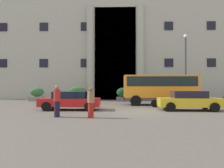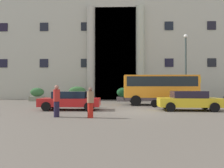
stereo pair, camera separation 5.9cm
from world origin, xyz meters
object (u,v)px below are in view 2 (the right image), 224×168
hedge_planter_far_west (77,94)px  pedestrian_man_crossing (90,103)px  hedge_planter_far_east (37,95)px  lamppost_plaza_centre (186,62)px  parked_compact_extra (70,100)px  pedestrian_man_red_shirt (57,101)px  hedge_planter_entrance_right (123,95)px  scooter_by_planter (84,101)px  parked_hatchback_near (188,100)px  bus_stop_sign (199,87)px  motorcycle_near_kerb (163,102)px  hedge_planter_west (172,96)px  orange_minibus (160,87)px

hedge_planter_far_west → pedestrian_man_crossing: 13.65m
hedge_planter_far_east → lamppost_plaza_centre: bearing=-6.6°
hedge_planter_far_east → pedestrian_man_crossing: (7.84, -12.82, 0.06)m
parked_compact_extra → pedestrian_man_red_shirt: 3.52m
hedge_planter_entrance_right → parked_compact_extra: size_ratio=0.36×
scooter_by_planter → pedestrian_man_red_shirt: bearing=-95.5°
parked_compact_extra → pedestrian_man_red_shirt: size_ratio=2.46×
scooter_by_planter → parked_hatchback_near: bearing=-14.7°
hedge_planter_far_west → bus_stop_sign: bearing=-13.3°
hedge_planter_far_west → motorcycle_near_kerb: (8.29, -7.45, -0.35)m
hedge_planter_far_east → scooter_by_planter: hedge_planter_far_east is taller
hedge_planter_far_west → parked_hatchback_near: bearing=-45.2°
hedge_planter_entrance_right → pedestrian_man_red_shirt: size_ratio=0.88×
bus_stop_sign → hedge_planter_far_east: (-17.32, 2.60, -0.91)m
motorcycle_near_kerb → hedge_planter_far_east: bearing=147.6°
bus_stop_sign → pedestrian_man_crossing: bus_stop_sign is taller
hedge_planter_west → hedge_planter_entrance_right: size_ratio=1.24×
hedge_planter_entrance_right → lamppost_plaza_centre: lamppost_plaza_centre is taller
hedge_planter_far_east → motorcycle_near_kerb: bearing=-28.7°
hedge_planter_entrance_right → pedestrian_man_red_shirt: pedestrian_man_red_shirt is taller
scooter_by_planter → motorcycle_near_kerb: bearing=1.8°
pedestrian_man_crossing → hedge_planter_west: bearing=-108.5°
orange_minibus → hedge_planter_entrance_right: 5.77m
parked_hatchback_near → lamppost_plaza_centre: bearing=76.1°
parked_hatchback_near → lamppost_plaza_centre: (2.16, 7.35, 3.46)m
hedge_planter_far_east → scooter_by_planter: size_ratio=0.83×
hedge_planter_far_east → hedge_planter_far_west: size_ratio=0.79×
hedge_planter_entrance_right → parked_hatchback_near: (4.30, -9.16, -0.04)m
bus_stop_sign → hedge_planter_far_west: size_ratio=1.27×
hedge_planter_west → scooter_by_planter: size_ratio=0.94×
bus_stop_sign → scooter_by_planter: bus_stop_sign is taller
orange_minibus → pedestrian_man_red_shirt: size_ratio=3.73×
bus_stop_sign → scooter_by_planter: (-10.74, -4.53, -1.18)m
hedge_planter_west → motorcycle_near_kerb: (-2.57, -7.49, -0.17)m
lamppost_plaza_centre → parked_compact_extra: bearing=-145.2°
hedge_planter_far_east → parked_compact_extra: bearing=-57.0°
bus_stop_sign → lamppost_plaza_centre: lamppost_plaza_centre is taller
motorcycle_near_kerb → pedestrian_man_red_shirt: (-6.85, -5.58, 0.41)m
parked_hatchback_near → orange_minibus: bearing=106.3°
hedge_planter_west → parked_hatchback_near: 9.77m
hedge_planter_entrance_right → parked_hatchback_near: size_ratio=0.36×
bus_stop_sign → lamppost_plaza_centre: (-1.02, 0.73, 2.52)m
scooter_by_planter → pedestrian_man_red_shirt: size_ratio=1.17×
orange_minibus → motorcycle_near_kerb: (-0.21, -2.24, -1.14)m
parked_compact_extra → scooter_by_planter: parked_compact_extra is taller
bus_stop_sign → parked_compact_extra: 13.16m
hedge_planter_entrance_right → parked_compact_extra: hedge_planter_entrance_right is taller
parked_hatchback_near → motorcycle_near_kerb: bearing=123.1°
bus_stop_sign → lamppost_plaza_centre: bearing=144.4°
hedge_planter_far_west → lamppost_plaza_centre: size_ratio=0.30×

